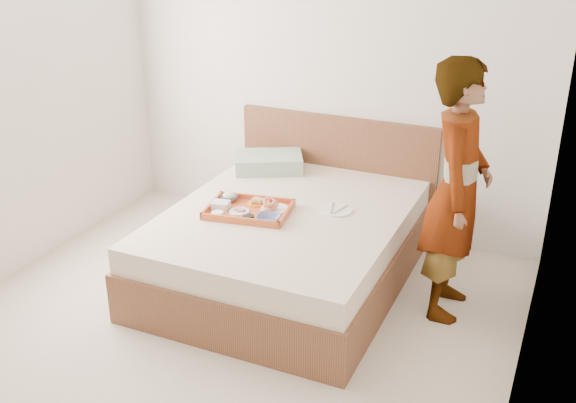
% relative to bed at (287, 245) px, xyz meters
% --- Properties ---
extents(ground, '(3.50, 4.00, 0.01)m').
position_rel_bed_xyz_m(ground, '(-0.11, -1.00, -0.27)').
color(ground, beige).
rests_on(ground, ground).
extents(wall_back, '(3.50, 0.01, 2.60)m').
position_rel_bed_xyz_m(wall_back, '(-0.11, 1.00, 1.04)').
color(wall_back, silver).
rests_on(wall_back, ground).
extents(wall_right, '(0.01, 4.00, 2.60)m').
position_rel_bed_xyz_m(wall_right, '(1.64, -1.00, 1.04)').
color(wall_right, silver).
rests_on(wall_right, ground).
extents(bed, '(1.65, 2.00, 0.53)m').
position_rel_bed_xyz_m(bed, '(0.00, 0.00, 0.00)').
color(bed, brown).
rests_on(bed, ground).
extents(headboard, '(1.65, 0.06, 0.95)m').
position_rel_bed_xyz_m(headboard, '(0.00, 0.97, 0.21)').
color(headboard, brown).
rests_on(headboard, ground).
extents(pillow, '(0.63, 0.56, 0.13)m').
position_rel_bed_xyz_m(pillow, '(-0.47, 0.68, 0.33)').
color(pillow, '#A0B4A5').
rests_on(pillow, bed).
extents(tray, '(0.62, 0.49, 0.05)m').
position_rel_bed_xyz_m(tray, '(-0.23, -0.14, 0.29)').
color(tray, '#CD5527').
rests_on(tray, bed).
extents(prawn_plate, '(0.22, 0.22, 0.01)m').
position_rel_bed_xyz_m(prawn_plate, '(-0.07, -0.05, 0.29)').
color(prawn_plate, white).
rests_on(prawn_plate, tray).
extents(navy_bowl_big, '(0.18, 0.18, 0.04)m').
position_rel_bed_xyz_m(navy_bowl_big, '(-0.03, -0.23, 0.30)').
color(navy_bowl_big, navy).
rests_on(navy_bowl_big, tray).
extents(sauce_dish, '(0.09, 0.09, 0.03)m').
position_rel_bed_xyz_m(sauce_dish, '(-0.16, -0.27, 0.30)').
color(sauce_dish, black).
rests_on(sauce_dish, tray).
extents(meat_plate, '(0.16, 0.16, 0.01)m').
position_rel_bed_xyz_m(meat_plate, '(-0.28, -0.18, 0.29)').
color(meat_plate, white).
rests_on(meat_plate, tray).
extents(bread_plate, '(0.16, 0.16, 0.01)m').
position_rel_bed_xyz_m(bread_plate, '(-0.23, -0.01, 0.29)').
color(bread_plate, orange).
rests_on(bread_plate, tray).
extents(salad_bowl, '(0.14, 0.14, 0.04)m').
position_rel_bed_xyz_m(salad_bowl, '(-0.44, -0.04, 0.30)').
color(salad_bowl, navy).
rests_on(salad_bowl, tray).
extents(plastic_tub, '(0.13, 0.11, 0.05)m').
position_rel_bed_xyz_m(plastic_tub, '(-0.42, -0.18, 0.31)').
color(plastic_tub, silver).
rests_on(plastic_tub, tray).
extents(cheese_round, '(0.09, 0.09, 0.03)m').
position_rel_bed_xyz_m(cheese_round, '(-0.38, -0.30, 0.29)').
color(cheese_round, white).
rests_on(cheese_round, tray).
extents(dinner_plate, '(0.24, 0.24, 0.01)m').
position_rel_bed_xyz_m(dinner_plate, '(0.31, 0.14, 0.27)').
color(dinner_plate, white).
rests_on(dinner_plate, bed).
extents(person, '(0.43, 0.63, 1.68)m').
position_rel_bed_xyz_m(person, '(1.12, 0.08, 0.57)').
color(person, silver).
rests_on(person, ground).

